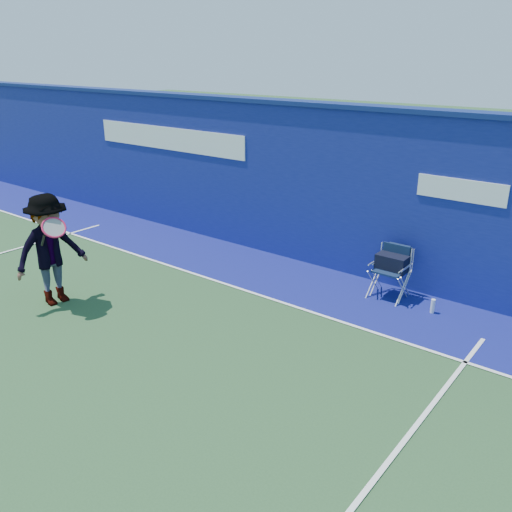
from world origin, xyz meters
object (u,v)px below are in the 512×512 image
Objects in this scene: directors_chair_right at (388,282)px; tennis_player at (50,250)px; water_bottle at (433,306)px; directors_chair_left at (392,275)px.

directors_chair_right is 5.60m from tennis_player.
tennis_player is at bearing -140.38° from directors_chair_right.
water_bottle is 6.22m from tennis_player.
directors_chair_left is 0.15m from directors_chair_right.
tennis_player is (-5.12, -3.45, 0.81)m from water_bottle.
directors_chair_left is 5.67m from tennis_player.
directors_chair_right is 0.85m from water_bottle.
directors_chair_right is at bearing 173.12° from water_bottle.
water_bottle is 0.13× the size of tennis_player.
directors_chair_right is 0.49× the size of tennis_player.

